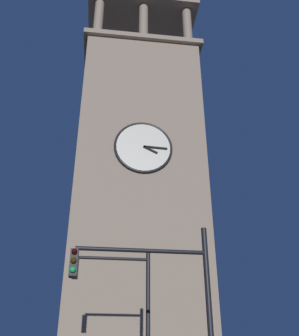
{
  "coord_description": "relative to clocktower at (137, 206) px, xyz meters",
  "views": [
    {
      "loc": [
        -0.98,
        21.38,
        2.07
      ],
      "look_at": [
        -4.03,
        -2.91,
        15.45
      ],
      "focal_mm": 42.8,
      "sensor_mm": 36.0,
      "label": 1
    }
  ],
  "objects": [
    {
      "name": "traffic_signal_mid",
      "position": [
        1.16,
        9.03,
        -8.14
      ],
      "size": [
        2.95,
        0.41,
        6.72
      ],
      "color": "black",
      "rests_on": "ground_plane"
    },
    {
      "name": "clocktower",
      "position": [
        0.0,
        0.0,
        0.0
      ],
      "size": [
        8.57,
        7.95,
        30.52
      ],
      "color": "gray",
      "rests_on": "ground_plane"
    },
    {
      "name": "traffic_signal_near",
      "position": [
        0.39,
        13.26,
        -8.54
      ],
      "size": [
        3.9,
        0.41,
        6.2
      ],
      "color": "black",
      "rests_on": "ground_plane"
    }
  ]
}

